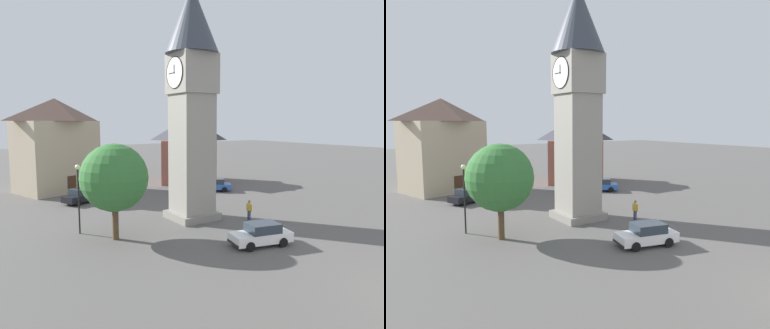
# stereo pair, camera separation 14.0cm
# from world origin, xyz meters

# --- Properties ---
(ground_plane) EXTENTS (200.00, 200.00, 0.00)m
(ground_plane) POSITION_xyz_m (0.00, 0.00, 0.00)
(ground_plane) COLOR #565451
(clock_tower) EXTENTS (4.45, 4.45, 19.50)m
(clock_tower) POSITION_xyz_m (0.00, 0.00, 11.36)
(clock_tower) COLOR gray
(clock_tower) RESTS_ON ground
(car_blue_kerb) EXTENTS (3.61, 4.39, 1.53)m
(car_blue_kerb) POSITION_xyz_m (8.88, -8.94, 0.76)
(car_blue_kerb) COLOR #2D5BB7
(car_blue_kerb) RESTS_ON ground
(car_silver_kerb) EXTENTS (3.22, 4.46, 1.53)m
(car_silver_kerb) POSITION_xyz_m (11.20, 6.13, 0.76)
(car_silver_kerb) COLOR black
(car_silver_kerb) RESTS_ON ground
(car_red_corner) EXTENTS (2.60, 4.41, 1.53)m
(car_red_corner) POSITION_xyz_m (-8.20, -0.19, 0.76)
(car_red_corner) COLOR white
(car_red_corner) RESTS_ON ground
(pedestrian) EXTENTS (0.55, 0.28, 1.69)m
(pedestrian) POSITION_xyz_m (-3.06, -3.78, 1.01)
(pedestrian) COLOR #2D3351
(pedestrian) RESTS_ON ground
(tree) EXTENTS (4.75, 4.75, 6.79)m
(tree) POSITION_xyz_m (-1.67, 7.53, 4.41)
(tree) COLOR brown
(tree) RESTS_ON ground
(building_terrace_right) EXTENTS (8.75, 10.42, 11.04)m
(building_terrace_right) POSITION_xyz_m (19.37, 6.75, 5.62)
(building_terrace_right) COLOR tan
(building_terrace_right) RESTS_ON ground
(building_corner_back) EXTENTS (10.18, 10.26, 8.95)m
(building_corner_back) POSITION_xyz_m (16.48, -10.20, 4.57)
(building_corner_back) COLOR #995142
(building_corner_back) RESTS_ON ground
(lamp_post) EXTENTS (0.36, 0.36, 5.17)m
(lamp_post) POSITION_xyz_m (1.02, 9.30, 3.45)
(lamp_post) COLOR black
(lamp_post) RESTS_ON ground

